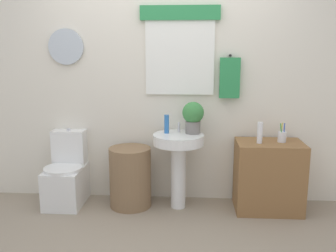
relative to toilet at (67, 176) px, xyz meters
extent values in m
plane|color=gray|center=(0.97, -0.89, -0.29)|extent=(8.00, 8.00, 0.00)
cube|color=silver|center=(0.97, 0.26, 1.01)|extent=(4.40, 0.10, 2.60)
cube|color=white|center=(1.15, 0.20, 1.21)|extent=(0.69, 0.03, 0.74)
cube|color=#2D894C|center=(1.15, 0.18, 1.64)|extent=(0.79, 0.04, 0.14)
cylinder|color=silver|center=(0.00, 0.19, 1.31)|extent=(0.36, 0.03, 0.36)
cylinder|color=black|center=(1.65, 0.18, 1.23)|extent=(0.02, 0.06, 0.02)
cube|color=#2D894C|center=(1.65, 0.16, 1.01)|extent=(0.20, 0.05, 0.40)
cube|color=white|center=(0.00, -0.04, -0.09)|extent=(0.36, 0.50, 0.38)
cylinder|color=white|center=(0.00, -0.10, 0.11)|extent=(0.38, 0.38, 0.03)
cube|color=white|center=(0.00, 0.13, 0.28)|extent=(0.34, 0.18, 0.36)
cylinder|color=silver|center=(0.00, 0.13, 0.47)|extent=(0.04, 0.04, 0.02)
cylinder|color=#846647|center=(0.67, -0.04, 0.02)|extent=(0.42, 0.42, 0.61)
cylinder|color=white|center=(1.15, -0.04, 0.04)|extent=(0.15, 0.15, 0.66)
cylinder|color=white|center=(1.15, -0.04, 0.42)|extent=(0.50, 0.50, 0.10)
cylinder|color=silver|center=(1.15, 0.08, 0.52)|extent=(0.03, 0.03, 0.10)
cube|color=olive|center=(2.04, -0.04, 0.06)|extent=(0.64, 0.44, 0.69)
cylinder|color=#2D6BB7|center=(1.03, 0.01, 0.56)|extent=(0.05, 0.05, 0.18)
cylinder|color=slate|center=(1.29, 0.02, 0.53)|extent=(0.15, 0.15, 0.12)
sphere|color=#3D8442|center=(1.29, 0.02, 0.68)|extent=(0.21, 0.21, 0.21)
cylinder|color=white|center=(1.93, -0.08, 0.51)|extent=(0.05, 0.05, 0.20)
cylinder|color=silver|center=(2.16, -0.02, 0.45)|extent=(0.08, 0.08, 0.10)
cylinder|color=blue|center=(2.17, -0.01, 0.50)|extent=(0.01, 0.02, 0.18)
cylinder|color=yellow|center=(2.15, 0.00, 0.50)|extent=(0.03, 0.02, 0.18)
cylinder|color=green|center=(2.14, -0.03, 0.50)|extent=(0.03, 0.03, 0.18)
camera|label=1|loc=(1.28, -3.54, 1.27)|focal=39.26mm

